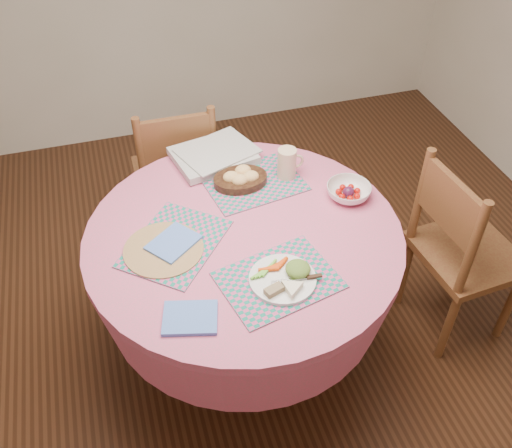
{
  "coord_description": "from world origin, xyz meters",
  "views": [
    {
      "loc": [
        -0.42,
        -1.56,
        2.25
      ],
      "look_at": [
        0.05,
        0.0,
        0.78
      ],
      "focal_mm": 40.0,
      "sensor_mm": 36.0,
      "label": 1
    }
  ],
  "objects_px": {
    "chair_back": "(177,173)",
    "wicker_trivet": "(164,250)",
    "dining_table": "(244,267)",
    "bread_bowl": "(241,178)",
    "chair_right": "(460,250)",
    "latte_mug": "(287,163)",
    "fruit_bowl": "(348,192)",
    "dinner_plate": "(285,278)"
  },
  "relations": [
    {
      "from": "dining_table",
      "to": "wicker_trivet",
      "type": "relative_size",
      "value": 4.13
    },
    {
      "from": "dining_table",
      "to": "fruit_bowl",
      "type": "distance_m",
      "value": 0.53
    },
    {
      "from": "bread_bowl",
      "to": "chair_back",
      "type": "bearing_deg",
      "value": 110.89
    },
    {
      "from": "chair_right",
      "to": "latte_mug",
      "type": "bearing_deg",
      "value": 55.11
    },
    {
      "from": "bread_bowl",
      "to": "wicker_trivet",
      "type": "bearing_deg",
      "value": -141.56
    },
    {
      "from": "chair_back",
      "to": "latte_mug",
      "type": "xyz_separation_m",
      "value": [
        0.41,
        -0.53,
        0.35
      ]
    },
    {
      "from": "wicker_trivet",
      "to": "dining_table",
      "type": "bearing_deg",
      "value": 2.28
    },
    {
      "from": "latte_mug",
      "to": "bread_bowl",
      "type": "bearing_deg",
      "value": 178.63
    },
    {
      "from": "chair_back",
      "to": "dinner_plate",
      "type": "bearing_deg",
      "value": 100.77
    },
    {
      "from": "dinner_plate",
      "to": "latte_mug",
      "type": "relative_size",
      "value": 1.86
    },
    {
      "from": "dining_table",
      "to": "wicker_trivet",
      "type": "xyz_separation_m",
      "value": [
        -0.31,
        -0.01,
        0.2
      ]
    },
    {
      "from": "chair_right",
      "to": "bread_bowl",
      "type": "distance_m",
      "value": 1.02
    },
    {
      "from": "dining_table",
      "to": "dinner_plate",
      "type": "height_order",
      "value": "dinner_plate"
    },
    {
      "from": "dinner_plate",
      "to": "latte_mug",
      "type": "xyz_separation_m",
      "value": [
        0.21,
        0.58,
        0.05
      ]
    },
    {
      "from": "chair_back",
      "to": "bread_bowl",
      "type": "relative_size",
      "value": 3.95
    },
    {
      "from": "wicker_trivet",
      "to": "fruit_bowl",
      "type": "relative_size",
      "value": 1.34
    },
    {
      "from": "chair_back",
      "to": "latte_mug",
      "type": "relative_size",
      "value": 6.81
    },
    {
      "from": "chair_back",
      "to": "wicker_trivet",
      "type": "height_order",
      "value": "chair_back"
    },
    {
      "from": "dinner_plate",
      "to": "latte_mug",
      "type": "bearing_deg",
      "value": 70.51
    },
    {
      "from": "dining_table",
      "to": "chair_right",
      "type": "distance_m",
      "value": 0.96
    },
    {
      "from": "dinner_plate",
      "to": "fruit_bowl",
      "type": "bearing_deg",
      "value": 43.01
    },
    {
      "from": "dining_table",
      "to": "wicker_trivet",
      "type": "height_order",
      "value": "wicker_trivet"
    },
    {
      "from": "wicker_trivet",
      "to": "bread_bowl",
      "type": "bearing_deg",
      "value": 38.44
    },
    {
      "from": "wicker_trivet",
      "to": "dinner_plate",
      "type": "height_order",
      "value": "dinner_plate"
    },
    {
      "from": "chair_right",
      "to": "fruit_bowl",
      "type": "distance_m",
      "value": 0.59
    },
    {
      "from": "dining_table",
      "to": "chair_back",
      "type": "bearing_deg",
      "value": 99.09
    },
    {
      "from": "dining_table",
      "to": "dinner_plate",
      "type": "relative_size",
      "value": 5.01
    },
    {
      "from": "wicker_trivet",
      "to": "latte_mug",
      "type": "distance_m",
      "value": 0.66
    },
    {
      "from": "dining_table",
      "to": "chair_right",
      "type": "height_order",
      "value": "chair_right"
    },
    {
      "from": "chair_right",
      "to": "chair_back",
      "type": "xyz_separation_m",
      "value": [
        -1.08,
        0.93,
        -0.02
      ]
    },
    {
      "from": "fruit_bowl",
      "to": "chair_right",
      "type": "bearing_deg",
      "value": -21.85
    },
    {
      "from": "bread_bowl",
      "to": "latte_mug",
      "type": "xyz_separation_m",
      "value": [
        0.21,
        -0.0,
        0.04
      ]
    },
    {
      "from": "dining_table",
      "to": "dinner_plate",
      "type": "bearing_deg",
      "value": -76.62
    },
    {
      "from": "dinner_plate",
      "to": "bread_bowl",
      "type": "distance_m",
      "value": 0.59
    },
    {
      "from": "chair_back",
      "to": "dining_table",
      "type": "bearing_deg",
      "value": 99.63
    },
    {
      "from": "dinner_plate",
      "to": "bread_bowl",
      "type": "bearing_deg",
      "value": 90.01
    },
    {
      "from": "dining_table",
      "to": "bread_bowl",
      "type": "xyz_separation_m",
      "value": [
        0.07,
        0.29,
        0.23
      ]
    },
    {
      "from": "dining_table",
      "to": "fruit_bowl",
      "type": "bearing_deg",
      "value": 9.89
    },
    {
      "from": "latte_mug",
      "to": "fruit_bowl",
      "type": "distance_m",
      "value": 0.29
    },
    {
      "from": "bread_bowl",
      "to": "latte_mug",
      "type": "distance_m",
      "value": 0.21
    },
    {
      "from": "fruit_bowl",
      "to": "chair_back",
      "type": "bearing_deg",
      "value": 129.39
    },
    {
      "from": "chair_right",
      "to": "bread_bowl",
      "type": "xyz_separation_m",
      "value": [
        -0.88,
        0.4,
        0.29
      ]
    }
  ]
}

